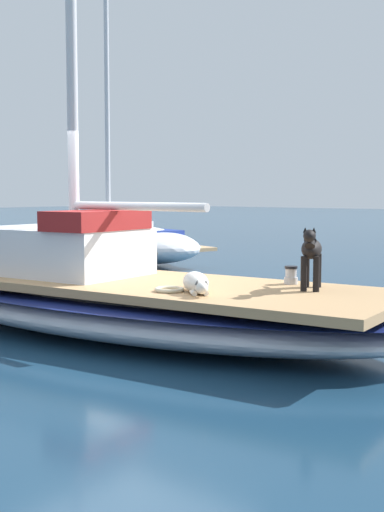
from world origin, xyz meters
name	(u,v)px	position (x,y,z in m)	size (l,w,h in m)	color
ground_plane	(130,333)	(0.00, 0.00, 0.00)	(120.00, 120.00, 0.00)	navy
sailboat_main	(130,306)	(0.00, 0.00, 0.34)	(3.36, 7.49, 0.66)	#B2B7C1
mast_main	(80,46)	(-0.11, 0.73, 3.54)	(0.14, 2.27, 6.44)	silver
cabin_house	(62,247)	(-0.14, 1.11, 1.01)	(1.65, 2.37, 0.84)	silver
dog_white	(196,283)	(-0.32, -1.33, 0.77)	(0.68, 0.78, 0.22)	silver
dog_black	(311,251)	(0.66, -2.15, 1.08)	(0.88, 0.50, 0.70)	black
deck_winch	(291,276)	(0.93, -1.72, 0.76)	(0.16, 0.16, 0.21)	#B7B7BC
coiled_rope	(169,290)	(-0.44, -1.05, 0.68)	(0.32, 0.32, 0.04)	beige
moored_boat_starboard_side	(120,241)	(5.95, 6.37, 0.52)	(4.06, 6.41, 7.87)	white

